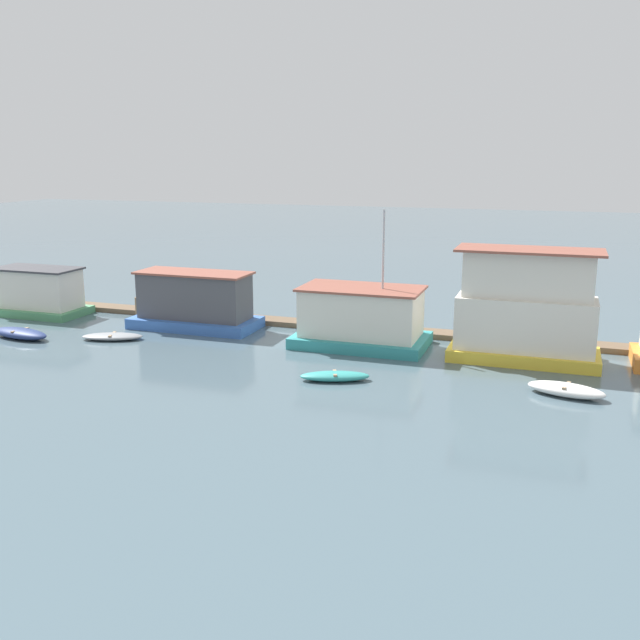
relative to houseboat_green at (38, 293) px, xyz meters
name	(u,v)px	position (x,y,z in m)	size (l,w,h in m)	color
ground_plane	(326,341)	(19.37, -0.47, -1.41)	(200.00, 200.00, 0.00)	#475B66
dock_walkway	(341,327)	(19.37, 2.42, -1.26)	(51.00, 1.42, 0.30)	brown
houseboat_green	(38,293)	(0.00, 0.00, 0.00)	(5.97, 3.26, 2.99)	#4C9360
houseboat_blue	(195,302)	(11.14, -0.01, 0.11)	(7.44, 3.39, 3.32)	#3866B7
houseboat_teal	(361,318)	(21.44, -0.76, 0.08)	(6.98, 4.16, 7.24)	teal
houseboat_yellow	(526,311)	(29.78, -0.89, 1.10)	(7.18, 3.23, 5.55)	gold
dinghy_navy	(20,333)	(3.13, -5.36, -1.13)	(3.98, 1.92, 0.55)	navy
dinghy_grey	(112,336)	(8.16, -3.99, -1.23)	(3.57, 2.27, 0.36)	gray
dinghy_teal	(335,376)	(21.95, -6.97, -1.20)	(3.30, 2.05, 0.41)	teal
dinghy_white	(566,390)	(31.83, -5.80, -1.13)	(3.40, 1.89, 0.54)	white
mooring_post_far_right	(573,340)	(32.11, 1.46, -0.76)	(0.28, 0.28, 1.28)	brown
mooring_post_near_left	(137,307)	(6.24, 1.46, -0.79)	(0.26, 0.26, 1.22)	#846B4C
mooring_post_far_left	(216,308)	(11.77, 1.46, -0.49)	(0.27, 0.27, 1.82)	brown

